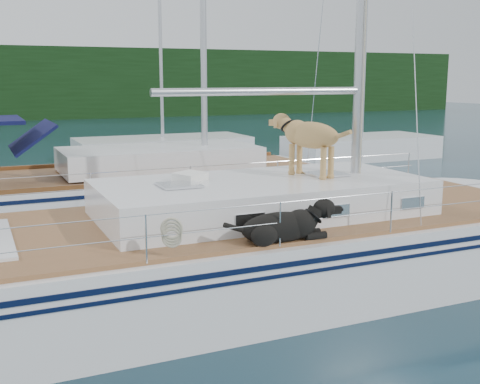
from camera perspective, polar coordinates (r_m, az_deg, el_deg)
name	(u,v)px	position (r m, az deg, el deg)	size (l,w,h in m)	color
ground	(217,294)	(9.79, -2.22, -9.67)	(120.00, 120.00, 0.00)	#0E252B
tree_line	(12,83)	(53.63, -20.82, 9.62)	(90.00, 3.00, 6.00)	black
shore_bank	(13,112)	(54.90, -20.74, 7.12)	(92.00, 1.00, 1.20)	#595147
main_sailboat	(223,253)	(9.61, -1.65, -5.78)	(12.00, 3.80, 14.01)	white
neighbor_sailboat	(118,194)	(15.01, -11.52, -0.17)	(11.00, 3.50, 13.30)	white
bg_boat_center	(163,149)	(25.79, -7.32, 4.06)	(7.20, 3.00, 11.65)	white
bg_boat_east	(361,147)	(26.63, 11.40, 4.16)	(6.40, 3.00, 11.65)	white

